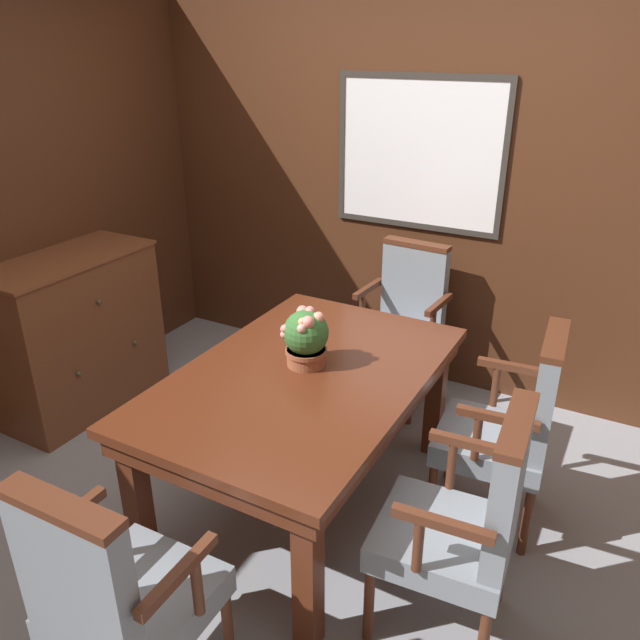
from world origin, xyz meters
TOP-DOWN VIEW (x-y plane):
  - ground_plane at (0.00, 0.00)m, footprint 14.00×14.00m
  - wall_back at (0.00, 1.63)m, footprint 7.20×0.08m
  - dining_table at (0.09, 0.10)m, footprint 1.04×1.60m
  - chair_right_near at (0.97, -0.26)m, footprint 0.52×0.53m
  - chair_right_far at (0.97, 0.44)m, footprint 0.52×0.53m
  - chair_head_near at (0.10, -1.12)m, footprint 0.51×0.50m
  - chair_head_far at (0.11, 1.29)m, footprint 0.53×0.52m
  - potted_plant at (0.06, 0.16)m, footprint 0.22×0.23m
  - sideboard_cabinet at (-1.59, 0.23)m, footprint 0.49×1.02m

SIDE VIEW (x-z plane):
  - ground_plane at x=0.00m, z-range 0.00..0.00m
  - sideboard_cabinet at x=-1.59m, z-range 0.00..0.97m
  - chair_right_near at x=0.97m, z-range 0.04..1.03m
  - chair_right_far at x=0.97m, z-range 0.04..1.03m
  - chair_head_near at x=0.10m, z-range 0.04..1.03m
  - chair_head_far at x=0.11m, z-range 0.04..1.03m
  - dining_table at x=0.09m, z-range 0.27..1.00m
  - potted_plant at x=0.06m, z-range 0.73..1.01m
  - wall_back at x=0.00m, z-range 0.00..2.45m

